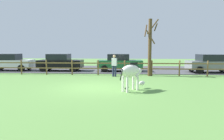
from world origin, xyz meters
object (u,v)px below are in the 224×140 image
parked_car_green (119,62)px  parked_car_white (10,62)px  zebra (132,72)px  parked_car_black (60,62)px  parked_car_grey (211,63)px  bare_tree (150,46)px  crow_on_grass (127,88)px  visitor_near_fence (114,65)px

parked_car_green → parked_car_white: (-10.19, -0.24, 0.00)m
zebra → parked_car_black: 10.28m
parked_car_grey → bare_tree: bearing=-158.9°
crow_on_grass → parked_car_black: 10.18m
visitor_near_fence → parked_car_grey: bearing=18.5°
parked_car_white → parked_car_black: bearing=1.1°
crow_on_grass → parked_car_grey: (7.17, 7.72, 0.72)m
bare_tree → visitor_near_fence: 3.09m
zebra → visitor_near_fence: bearing=103.3°
parked_car_black → visitor_near_fence: 6.03m
parked_car_grey → parked_car_black: bearing=178.4°
bare_tree → parked_car_white: bare_tree is taller
parked_car_green → parked_car_grey: bearing=-3.8°
zebra → parked_car_black: parked_car_black is taller
bare_tree → visitor_near_fence: bearing=-167.1°
bare_tree → parked_car_white: 12.92m
parked_car_grey → visitor_near_fence: visitor_near_fence is taller
zebra → parked_car_white: bearing=144.3°
bare_tree → parked_car_black: bare_tree is taller
parked_car_green → parked_car_white: size_ratio=0.99×
parked_car_white → visitor_near_fence: bearing=-16.8°
bare_tree → visitor_near_fence: size_ratio=2.65×
crow_on_grass → parked_car_grey: parked_car_grey is taller
bare_tree → visitor_near_fence: bare_tree is taller
parked_car_black → parked_car_green: same height
bare_tree → parked_car_white: size_ratio=1.05×
zebra → crow_on_grass: 0.83m
parked_car_green → visitor_near_fence: visitor_near_fence is taller
parked_car_white → visitor_near_fence: 10.38m
parked_car_black → visitor_near_fence: (5.18, -3.08, 0.06)m
parked_car_white → zebra: bearing=-35.7°
parked_car_black → parked_car_green: 5.44m
crow_on_grass → parked_car_green: size_ratio=0.05×
zebra → bare_tree: bearing=75.0°
crow_on_grass → parked_car_white: (-10.88, 8.00, 0.72)m
bare_tree → parked_car_green: (-2.42, 2.62, -1.47)m
parked_car_white → bare_tree: bearing=-10.7°
bare_tree → parked_car_green: bare_tree is taller
bare_tree → parked_car_green: size_ratio=1.06×
crow_on_grass → parked_car_white: parked_car_white is taller
bare_tree → parked_car_black: size_ratio=1.08×
bare_tree → visitor_near_fence: (-2.68, -0.61, -1.41)m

